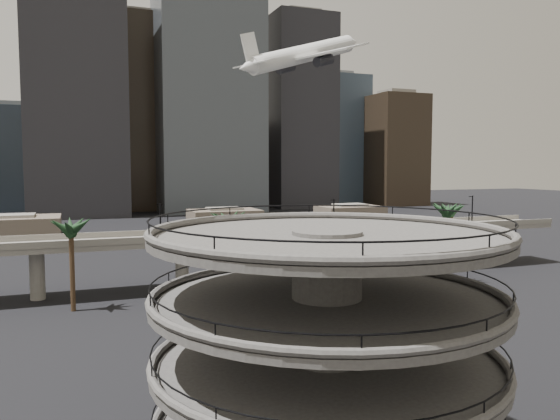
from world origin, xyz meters
name	(u,v)px	position (x,y,z in m)	size (l,w,h in m)	color
ground	(451,420)	(0.00, 0.00, 0.00)	(700.00, 700.00, 0.00)	black
parking_ramp	(327,332)	(-13.00, -4.00, 9.84)	(22.20, 22.20, 17.35)	#464341
overpass	(245,241)	(0.00, 55.00, 7.34)	(130.00, 9.30, 14.70)	slate
palm_trees	(326,220)	(11.58, 47.18, 11.30)	(76.40, 18.40, 14.00)	#402C1B
low_buildings	(186,219)	(6.89, 142.30, 2.86)	(135.00, 27.50, 6.80)	brown
skyline	(170,114)	(15.11, 217.08, 43.66)	(269.00, 86.00, 119.41)	gray
airborne_jet	(303,55)	(18.45, 72.76, 43.50)	(34.14, 31.34, 13.62)	white
car_a	(282,381)	(-10.29, 10.72, 0.70)	(1.65, 4.10, 1.40)	#AC4818
car_b	(462,326)	(16.42, 18.74, 0.69)	(1.45, 4.16, 1.37)	#222328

